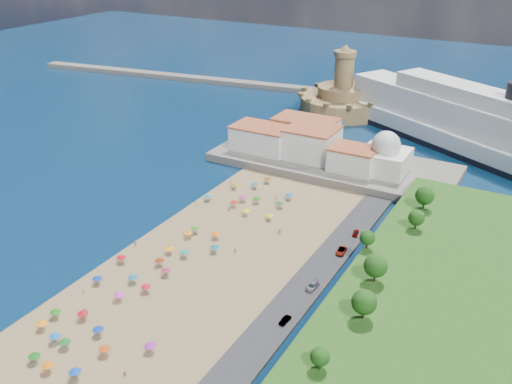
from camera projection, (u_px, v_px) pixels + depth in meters
The scene contains 12 objects.
ground at pixel (200, 248), 160.27m from camera, with size 700.00×700.00×0.00m, color #071938.
terrace at pixel (333, 163), 212.78m from camera, with size 90.00×36.00×3.00m, color #59544C.
jetty at pixel (316, 128), 250.22m from camera, with size 18.00×70.00×2.40m, color #59544C.
breakwater at pixel (192, 78), 328.90m from camera, with size 200.00×7.00×2.60m, color #59544C.
waterfront_buildings at pixel (302, 141), 216.31m from camera, with size 57.00×29.00×11.00m.
domed_building at pixel (385, 156), 199.18m from camera, with size 16.00×16.00×15.00m.
fortress at pixel (342, 99), 271.53m from camera, with size 40.00×40.00×32.40m.
cruise_ship at pixel (466, 127), 225.97m from camera, with size 136.64×87.44×31.44m.
beach_parasols at pixel (163, 264), 148.96m from camera, with size 32.15×114.56×2.20m.
beachgoers at pixel (190, 245), 159.57m from camera, with size 33.71×99.19×1.89m.
parked_cars at pixel (328, 267), 148.82m from camera, with size 2.71×49.57×1.43m.
hillside_trees at pixel (363, 284), 126.72m from camera, with size 13.87×107.89×7.20m.
Camera 1 is at (81.13, -112.83, 82.87)m, focal length 40.00 mm.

